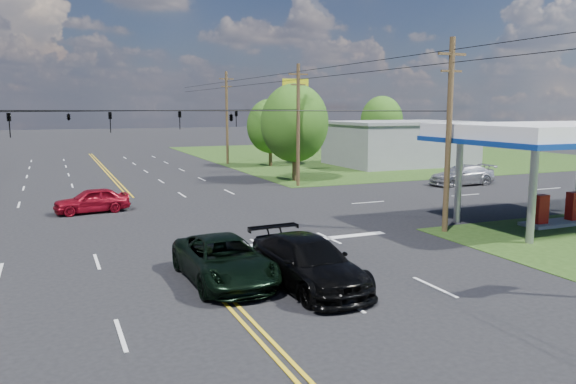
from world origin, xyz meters
name	(u,v)px	position (x,y,z in m)	size (l,w,h in m)	color
ground	(151,219)	(0.00, 12.00, 0.00)	(280.00, 280.00, 0.00)	black
grass_ne	(379,155)	(35.00, 44.00, 0.00)	(46.00, 48.00, 0.03)	#1F3912
stop_bar	(290,242)	(5.00, 4.00, 0.00)	(10.00, 0.50, 0.02)	silver
retail_ne	(400,144)	(30.00, 32.00, 2.20)	(14.00, 10.00, 4.40)	slate
gas_canopy	(563,136)	(19.50, 2.00, 4.71)	(12.20, 8.20, 5.35)	white
pole_se	(449,133)	(13.00, 3.00, 4.92)	(1.60, 0.28, 9.50)	#3C2719
pole_ne	(298,124)	(13.00, 21.00, 4.92)	(1.60, 0.28, 9.50)	#3C2719
pole_right_far	(227,117)	(13.00, 40.00, 5.17)	(1.60, 0.28, 10.00)	#3C2719
span_wire_signals	(147,111)	(0.00, 12.00, 6.00)	(26.00, 18.00, 1.13)	black
power_lines	(152,59)	(0.00, 10.00, 8.60)	(26.04, 100.00, 0.64)	black
tree_right_a	(294,123)	(14.00, 24.00, 4.87)	(5.70, 5.70, 8.18)	#3C2719
tree_right_b	(270,126)	(16.50, 36.00, 4.22)	(4.94, 4.94, 7.09)	#3C2719
tree_far_r	(382,120)	(34.00, 42.00, 4.54)	(5.32, 5.32, 7.63)	#3C2719
pickup_dkgreen	(224,260)	(0.50, -0.51, 0.80)	(2.66, 5.77, 1.60)	black
suv_black	(308,263)	(3.00, -2.19, 0.86)	(2.42, 5.94, 1.72)	black
sedan_red	(92,200)	(-2.87, 15.42, 0.73)	(1.73, 4.29, 1.46)	maroon
sedan_far	(462,175)	(25.32, 16.39, 0.80)	(2.25, 5.54, 1.61)	#B0B0B5
polesign_ne	(295,99)	(16.11, 28.60, 6.93)	(2.41, 0.71, 8.76)	#A5A5AA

